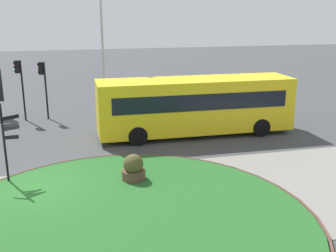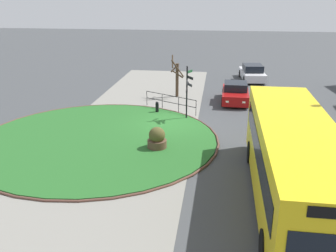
# 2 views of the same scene
# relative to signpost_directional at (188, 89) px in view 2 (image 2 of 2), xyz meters

# --- Properties ---
(ground) EXTENTS (120.00, 120.00, 0.00)m
(ground) POSITION_rel_signpost_directional_xyz_m (1.02, -0.94, -1.96)
(ground) COLOR #3D3F42
(sidewalk_paving) EXTENTS (32.00, 7.62, 0.02)m
(sidewalk_paving) POSITION_rel_signpost_directional_xyz_m (1.02, -3.13, -1.95)
(sidewalk_paving) COLOR gray
(sidewalk_paving) RESTS_ON ground
(grass_island) EXTENTS (12.63, 12.63, 0.10)m
(grass_island) POSITION_rel_signpost_directional_xyz_m (4.05, -4.44, -1.91)
(grass_island) COLOR #235B23
(grass_island) RESTS_ON ground
(grass_kerb_ring) EXTENTS (12.94, 12.94, 0.11)m
(grass_kerb_ring) POSITION_rel_signpost_directional_xyz_m (4.05, -4.44, -1.90)
(grass_kerb_ring) COLOR brown
(grass_kerb_ring) RESTS_ON ground
(signpost_directional) EXTENTS (1.19, 0.46, 3.30)m
(signpost_directional) POSITION_rel_signpost_directional_xyz_m (0.00, 0.00, 0.00)
(signpost_directional) COLOR black
(signpost_directional) RESTS_ON ground
(bollard_foreground) EXTENTS (0.21, 0.21, 0.78)m
(bollard_foreground) POSITION_rel_signpost_directional_xyz_m (-1.02, -2.04, -1.55)
(bollard_foreground) COLOR black
(bollard_foreground) RESTS_ON ground
(railing_grass_edge) EXTENTS (1.99, 3.56, 1.05)m
(railing_grass_edge) POSITION_rel_signpost_directional_xyz_m (-1.69, -1.26, -1.28)
(railing_grass_edge) COLOR black
(railing_grass_edge) RESTS_ON ground
(bus_yellow) EXTENTS (10.84, 2.76, 3.15)m
(bus_yellow) POSITION_rel_signpost_directional_xyz_m (9.30, 4.59, -0.26)
(bus_yellow) COLOR yellow
(bus_yellow) RESTS_ON ground
(car_near_lane) EXTENTS (4.02, 1.94, 1.39)m
(car_near_lane) POSITION_rel_signpost_directional_xyz_m (-4.45, 3.06, -1.31)
(car_near_lane) COLOR maroon
(car_near_lane) RESTS_ON ground
(car_far_lane) EXTENTS (4.49, 2.20, 1.42)m
(car_far_lane) POSITION_rel_signpost_directional_xyz_m (-11.90, 4.80, -1.31)
(car_far_lane) COLOR silver
(car_far_lane) RESTS_ON ground
(planter_near_signpost) EXTENTS (0.96, 0.96, 1.16)m
(planter_near_signpost) POSITION_rel_signpost_directional_xyz_m (4.88, -1.08, -1.43)
(planter_near_signpost) COLOR brown
(planter_near_signpost) RESTS_ON ground
(street_tree_bare) EXTENTS (1.09, 1.07, 3.09)m
(street_tree_bare) POSITION_rel_signpost_directional_xyz_m (-5.33, -1.25, -0.45)
(street_tree_bare) COLOR #423323
(street_tree_bare) RESTS_ON ground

